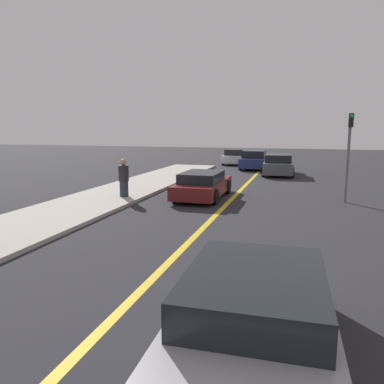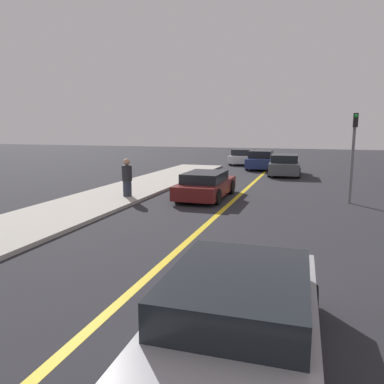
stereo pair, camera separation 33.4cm
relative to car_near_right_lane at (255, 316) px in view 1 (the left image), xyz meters
The scene contains 9 objects.
road_center_line 11.64m from the car_near_right_lane, 101.57° to the left, with size 0.20×60.00×0.01m.
sidewalk_left 11.64m from the car_near_right_lane, 130.99° to the left, with size 3.32×30.78×0.13m.
car_near_right_lane is the anchor object (origin of this frame).
car_ahead_center 11.74m from the car_near_right_lane, 107.98° to the left, with size 1.92×4.30×1.16m.
car_far_distant 20.54m from the car_near_right_lane, 92.62° to the left, with size 2.14×4.17×1.36m.
car_parked_left_lot 24.29m from the car_near_right_lane, 96.93° to the left, with size 2.05×4.72×1.38m.
car_oncoming_far 27.73m from the car_near_right_lane, 100.03° to the left, with size 2.11×4.14×1.28m.
pedestrian_mid_group 11.96m from the car_near_right_lane, 124.52° to the left, with size 0.43×0.43×1.63m.
traffic_light 12.12m from the car_near_right_lane, 78.92° to the left, with size 0.18×0.40×3.62m.
Camera 1 is at (2.80, 2.05, 3.04)m, focal length 35.00 mm.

